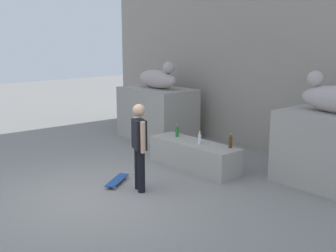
% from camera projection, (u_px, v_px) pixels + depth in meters
% --- Properties ---
extents(ground_plane, '(40.00, 40.00, 0.00)m').
position_uv_depth(ground_plane, '(97.00, 195.00, 7.73)').
color(ground_plane, gray).
extents(facade_wall, '(11.74, 0.60, 5.97)m').
position_uv_depth(facade_wall, '(269.00, 32.00, 10.46)').
color(facade_wall, gray).
rests_on(facade_wall, ground_plane).
extents(pedestal_left, '(2.11, 1.35, 1.45)m').
position_uv_depth(pedestal_left, '(157.00, 113.00, 11.96)').
color(pedestal_left, '#A39E93').
rests_on(pedestal_left, ground_plane).
extents(pedestal_right, '(2.11, 1.35, 1.45)m').
position_uv_depth(pedestal_right, '(335.00, 150.00, 8.07)').
color(pedestal_right, '#A39E93').
rests_on(pedestal_right, ground_plane).
extents(statue_reclining_left, '(1.65, 0.71, 0.78)m').
position_uv_depth(statue_reclining_left, '(158.00, 78.00, 11.72)').
color(statue_reclining_left, '#B6A8A5').
rests_on(statue_reclining_left, pedestal_left).
extents(ledge_block, '(2.24, 0.70, 0.59)m').
position_uv_depth(ledge_block, '(194.00, 155.00, 9.33)').
color(ledge_block, '#A39E93').
rests_on(ledge_block, ground_plane).
extents(skater, '(0.51, 0.31, 1.67)m').
position_uv_depth(skater, '(139.00, 144.00, 7.80)').
color(skater, black).
rests_on(skater, ground_plane).
extents(skateboard, '(0.61, 0.78, 0.08)m').
position_uv_depth(skateboard, '(117.00, 180.00, 8.36)').
color(skateboard, navy).
rests_on(skateboard, ground_plane).
extents(bottle_green, '(0.08, 0.08, 0.29)m').
position_uv_depth(bottle_green, '(177.00, 132.00, 9.74)').
color(bottle_green, '#1E722D').
rests_on(bottle_green, ledge_block).
extents(bottle_brown, '(0.08, 0.08, 0.31)m').
position_uv_depth(bottle_brown, '(230.00, 142.00, 8.74)').
color(bottle_brown, '#593314').
rests_on(bottle_brown, ledge_block).
extents(bottle_clear, '(0.07, 0.07, 0.29)m').
position_uv_depth(bottle_clear, '(200.00, 139.00, 9.07)').
color(bottle_clear, silver).
rests_on(bottle_clear, ledge_block).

